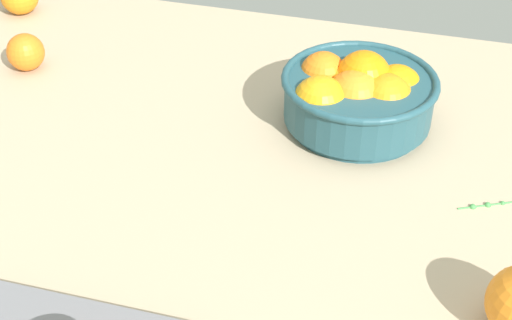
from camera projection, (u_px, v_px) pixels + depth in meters
The scene contains 4 objects.
ground_plane at pixel (271, 184), 104.74cm from camera, with size 143.89×101.21×3.00cm, color tan.
fruit_bowl at pixel (358, 96), 111.22cm from camera, with size 23.88×23.88×11.62cm.
loose_orange_2 at pixel (26, 52), 126.35cm from camera, with size 6.51×6.51×6.51cm, color orange.
herb_sprig_0 at pixel (486, 204), 98.53cm from camera, with size 7.88×4.05×0.92cm.
Camera 1 is at (20.04, -79.15, 64.24)cm, focal length 51.27 mm.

